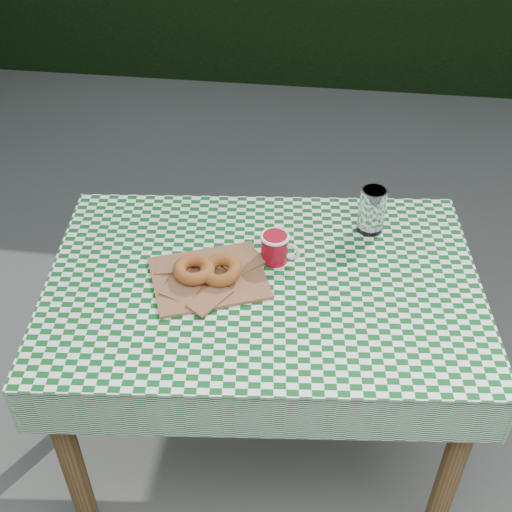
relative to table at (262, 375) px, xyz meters
The scene contains 8 objects.
ground 0.41m from the table, 41.49° to the right, with size 60.00×60.00×0.00m, color #52524D.
table is the anchor object (origin of this frame).
tablecloth 0.38m from the table, ahead, with size 1.13×0.76×0.01m, color #0B4C18.
paper_bag 0.41m from the table, behind, with size 0.29×0.23×0.02m, color #9A6543.
bagel_front 0.45m from the table, behind, with size 0.11×0.11×0.03m, color #A45C22.
bagel_back 0.43m from the table, behind, with size 0.11×0.11×0.03m, color brown.
coffee_mug 0.43m from the table, 76.98° to the left, with size 0.15×0.15×0.08m, color maroon, non-canonical shape.
drinking_glass 0.58m from the table, 42.91° to the left, with size 0.07×0.07×0.13m, color white.
Camera 1 is at (0.02, -1.15, 1.90)m, focal length 46.26 mm.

